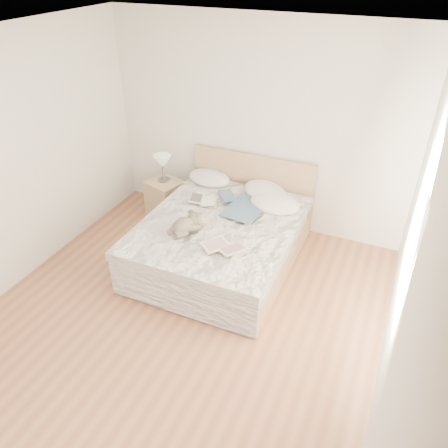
{
  "coord_description": "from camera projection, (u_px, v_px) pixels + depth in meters",
  "views": [
    {
      "loc": [
        1.77,
        -2.79,
        3.33
      ],
      "look_at": [
        0.08,
        1.05,
        0.62
      ],
      "focal_mm": 35.0,
      "sensor_mm": 36.0,
      "label": 1
    }
  ],
  "objects": [
    {
      "name": "floor",
      "position": [
        176.0,
        322.0,
        4.55
      ],
      "size": [
        4.0,
        4.5,
        0.0
      ],
      "primitive_type": "cube",
      "color": "brown",
      "rests_on": "ground"
    },
    {
      "name": "ceiling",
      "position": [
        154.0,
        48.0,
        3.08
      ],
      "size": [
        4.0,
        4.5,
        0.0
      ],
      "primitive_type": "cube",
      "color": "white",
      "rests_on": "ground"
    },
    {
      "name": "wall_back",
      "position": [
        256.0,
        128.0,
        5.55
      ],
      "size": [
        4.0,
        0.02,
        2.7
      ],
      "primitive_type": "cube",
      "color": "silver",
      "rests_on": "ground"
    },
    {
      "name": "wall_right",
      "position": [
        409.0,
        269.0,
        3.14
      ],
      "size": [
        0.02,
        4.5,
        2.7
      ],
      "primitive_type": "cube",
      "color": "silver",
      "rests_on": "ground"
    },
    {
      "name": "window",
      "position": [
        413.0,
        236.0,
        3.32
      ],
      "size": [
        0.02,
        1.3,
        1.1
      ],
      "primitive_type": "cube",
      "color": "white",
      "rests_on": "wall_right"
    },
    {
      "name": "bed",
      "position": [
        223.0,
        238.0,
        5.3
      ],
      "size": [
        1.72,
        2.14,
        1.0
      ],
      "color": "tan",
      "rests_on": "floor"
    },
    {
      "name": "nightstand",
      "position": [
        165.0,
        199.0,
        6.16
      ],
      "size": [
        0.55,
        0.51,
        0.56
      ],
      "primitive_type": "cube",
      "rotation": [
        0.0,
        0.0,
        -0.3
      ],
      "color": "#9F8762",
      "rests_on": "floor"
    },
    {
      "name": "table_lamp",
      "position": [
        163.0,
        163.0,
        5.9
      ],
      "size": [
        0.25,
        0.25,
        0.37
      ],
      "color": "#47413D",
      "rests_on": "nightstand"
    },
    {
      "name": "pillow_left",
      "position": [
        209.0,
        178.0,
        5.93
      ],
      "size": [
        0.67,
        0.52,
        0.18
      ],
      "primitive_type": "ellipsoid",
      "rotation": [
        0.0,
        0.0,
        -0.18
      ],
      "color": "white",
      "rests_on": "bed"
    },
    {
      "name": "pillow_middle",
      "position": [
        265.0,
        191.0,
        5.61
      ],
      "size": [
        0.78,
        0.7,
        0.19
      ],
      "primitive_type": "ellipsoid",
      "rotation": [
        0.0,
        0.0,
        -0.51
      ],
      "color": "white",
      "rests_on": "bed"
    },
    {
      "name": "pillow_right",
      "position": [
        275.0,
        204.0,
        5.34
      ],
      "size": [
        0.65,
        0.47,
        0.19
      ],
      "primitive_type": "ellipsoid",
      "rotation": [
        0.0,
        0.0,
        -0.05
      ],
      "color": "white",
      "rests_on": "bed"
    },
    {
      "name": "blouse",
      "position": [
        245.0,
        208.0,
        5.27
      ],
      "size": [
        0.7,
        0.74,
        0.03
      ],
      "primitive_type": null,
      "rotation": [
        0.0,
        0.0,
        -0.09
      ],
      "color": "#2F4861",
      "rests_on": "bed"
    },
    {
      "name": "photo_book",
      "position": [
        203.0,
        200.0,
        5.44
      ],
      "size": [
        0.41,
        0.34,
        0.03
      ],
      "primitive_type": "cube",
      "rotation": [
        0.0,
        0.0,
        0.31
      ],
      "color": "white",
      "rests_on": "bed"
    },
    {
      "name": "childrens_book",
      "position": [
        224.0,
        247.0,
        4.59
      ],
      "size": [
        0.49,
        0.46,
        0.03
      ],
      "primitive_type": "cube",
      "rotation": [
        0.0,
        0.0,
        -0.63
      ],
      "color": "#F4E9C2",
      "rests_on": "bed"
    },
    {
      "name": "teddy_bear",
      "position": [
        183.0,
        231.0,
        4.82
      ],
      "size": [
        0.34,
        0.42,
        0.19
      ],
      "primitive_type": null,
      "rotation": [
        0.0,
        0.0,
        -0.25
      ],
      "color": "brown",
      "rests_on": "bed"
    }
  ]
}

